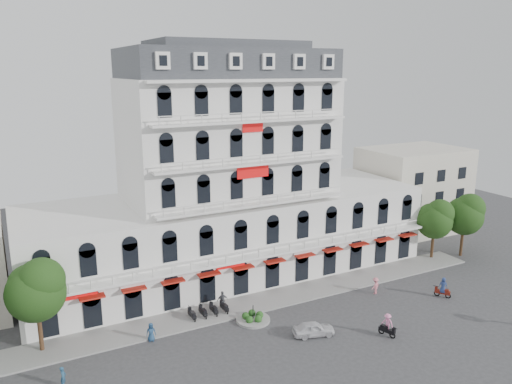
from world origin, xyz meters
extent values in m
plane|color=#38383A|center=(0.00, 0.00, 0.00)|extent=(120.00, 120.00, 0.00)
cube|color=gray|center=(0.00, 9.00, 0.08)|extent=(53.00, 4.00, 0.16)
cube|color=silver|center=(0.00, 18.00, 4.50)|extent=(45.00, 14.00, 9.00)
cube|color=silver|center=(0.00, 18.00, 15.50)|extent=(22.00, 12.00, 13.00)
cube|color=#2D3035|center=(0.00, 18.00, 23.50)|extent=(21.56, 11.76, 3.00)
cube|color=#2D3035|center=(0.00, 18.00, 25.40)|extent=(15.84, 8.64, 0.80)
cube|color=red|center=(0.00, 10.50, 3.50)|extent=(40.50, 1.00, 0.15)
cube|color=red|center=(0.00, 11.88, 13.00)|extent=(3.50, 0.10, 1.40)
cube|color=beige|center=(30.00, 20.00, 6.00)|extent=(14.00, 10.00, 12.00)
cylinder|color=gray|center=(-3.00, 6.00, 0.12)|extent=(3.20, 3.20, 0.24)
cylinder|color=black|center=(-3.00, 6.00, 0.90)|extent=(0.08, 0.08, 1.40)
sphere|color=#1C521B|center=(-2.30, 6.00, 0.45)|extent=(0.70, 0.70, 0.70)
sphere|color=#1C521B|center=(-2.78, 6.66, 0.45)|extent=(0.70, 0.70, 0.70)
sphere|color=#1C521B|center=(-3.56, 6.42, 0.45)|extent=(0.70, 0.70, 0.70)
sphere|color=#1C521B|center=(-3.57, 5.60, 0.45)|extent=(0.70, 0.70, 0.70)
sphere|color=#1C521B|center=(-2.80, 5.33, 0.45)|extent=(0.70, 0.70, 0.70)
cylinder|color=#382314|center=(-21.00, 9.50, 1.87)|extent=(0.36, 0.36, 3.74)
sphere|color=#1A3912|center=(-21.00, 9.50, 5.27)|extent=(4.76, 4.76, 4.76)
sphere|color=#1A3912|center=(-20.50, 9.20, 6.38)|extent=(3.74, 3.74, 3.74)
sphere|color=#1A3912|center=(-21.40, 9.80, 5.95)|extent=(3.40, 3.40, 3.40)
cylinder|color=#382314|center=(24.00, 10.00, 1.72)|extent=(0.36, 0.36, 3.43)
sphere|color=#1A3912|center=(24.00, 10.00, 4.84)|extent=(4.37, 4.37, 4.37)
sphere|color=#1A3912|center=(24.50, 9.70, 5.85)|extent=(3.43, 3.43, 3.43)
sphere|color=#1A3912|center=(23.60, 10.30, 5.46)|extent=(3.12, 3.12, 3.12)
cylinder|color=#382314|center=(28.00, 9.00, 1.83)|extent=(0.36, 0.36, 3.65)
sphere|color=#1A3912|center=(28.00, 9.00, 5.15)|extent=(4.65, 4.65, 4.65)
sphere|color=#1A3912|center=(28.50, 8.70, 6.23)|extent=(3.65, 3.65, 3.65)
sphere|color=#1A3912|center=(27.60, 9.30, 5.81)|extent=(3.32, 3.32, 3.32)
imported|color=silver|center=(0.58, 1.23, 0.63)|extent=(3.99, 2.47, 1.27)
cube|color=maroon|center=(16.69, 1.50, 0.55)|extent=(1.09, 1.46, 0.35)
torus|color=black|center=(16.40, 1.96, 0.28)|extent=(0.42, 0.57, 0.60)
torus|color=black|center=(16.98, 1.03, 0.28)|extent=(0.42, 0.57, 0.60)
imported|color=navy|center=(16.69, 1.50, 1.30)|extent=(0.90, 0.99, 1.69)
cube|color=black|center=(6.27, -1.84, 0.55)|extent=(0.81, 1.53, 0.35)
torus|color=black|center=(6.44, -2.36, 0.28)|extent=(0.30, 0.61, 0.60)
torus|color=black|center=(6.09, -1.31, 0.28)|extent=(0.30, 0.61, 0.60)
imported|color=pink|center=(6.27, -1.84, 1.29)|extent=(0.94, 1.23, 1.68)
imported|color=navy|center=(-12.44, 6.91, 0.83)|extent=(0.89, 0.66, 1.67)
imported|color=#505157|center=(-4.56, 9.50, 0.93)|extent=(1.16, 0.65, 1.87)
imported|color=#E17786|center=(11.05, 5.33, 0.89)|extent=(1.30, 0.98, 1.79)
imported|color=navy|center=(-20.00, 3.56, 0.83)|extent=(0.58, 0.70, 1.66)
camera|label=1|loc=(-22.23, -31.82, 22.93)|focal=35.00mm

